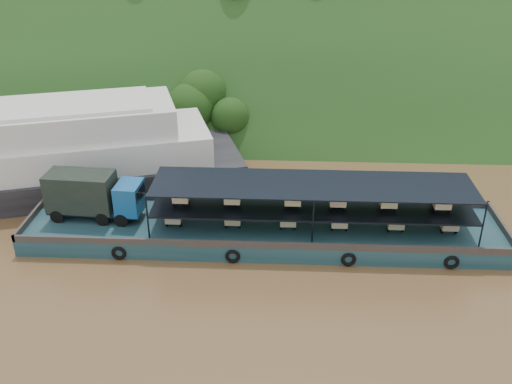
{
  "coord_description": "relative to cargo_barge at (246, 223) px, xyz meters",
  "views": [
    {
      "loc": [
        -0.11,
        -34.84,
        22.39
      ],
      "look_at": [
        -2.0,
        3.0,
        3.2
      ],
      "focal_mm": 40.0,
      "sensor_mm": 36.0,
      "label": 1
    }
  ],
  "objects": [
    {
      "name": "ground",
      "position": [
        2.66,
        -1.84,
        -1.19
      ],
      "size": [
        160.0,
        160.0,
        0.0
      ],
      "primitive_type": "plane",
      "color": "brown",
      "rests_on": "ground"
    },
    {
      "name": "cargo_barge",
      "position": [
        0.0,
        0.0,
        0.0
      ],
      "size": [
        35.0,
        7.18,
        4.77
      ],
      "color": "#12363F",
      "rests_on": "ground"
    },
    {
      "name": "passenger_ferry",
      "position": [
        -19.8,
        6.62,
        2.12
      ],
      "size": [
        38.86,
        20.3,
        7.65
      ],
      "rotation": [
        0.0,
        0.0,
        0.3
      ],
      "color": "black",
      "rests_on": "ground"
    },
    {
      "name": "hillside",
      "position": [
        2.66,
        34.16,
        -1.19
      ],
      "size": [
        140.0,
        39.6,
        39.6
      ],
      "primitive_type": "cube",
      "rotation": [
        0.79,
        0.0,
        0.0
      ],
      "color": "#163413",
      "rests_on": "ground"
    }
  ]
}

